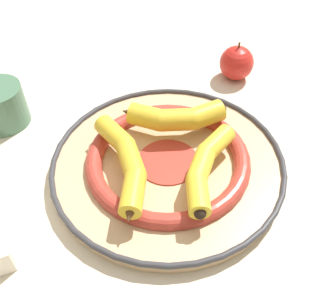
# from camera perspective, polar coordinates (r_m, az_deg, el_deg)

# --- Properties ---
(ground_plane) EXTENTS (2.80, 2.80, 0.00)m
(ground_plane) POSITION_cam_1_polar(r_m,az_deg,el_deg) (0.63, 0.75, -4.78)
(ground_plane) COLOR beige
(decorative_bowl) EXTENTS (0.38, 0.38, 0.04)m
(decorative_bowl) POSITION_cam_1_polar(r_m,az_deg,el_deg) (0.64, -0.00, -1.36)
(decorative_bowl) COLOR tan
(decorative_bowl) RESTS_ON ground_plane
(banana_a) EXTENTS (0.16, 0.13, 0.03)m
(banana_a) POSITION_cam_1_polar(r_m,az_deg,el_deg) (0.59, 5.54, -1.67)
(banana_a) COLOR yellow
(banana_a) RESTS_ON decorative_bowl
(banana_b) EXTENTS (0.09, 0.21, 0.03)m
(banana_b) POSITION_cam_1_polar(r_m,az_deg,el_deg) (0.60, -6.09, -1.32)
(banana_b) COLOR gold
(banana_b) RESTS_ON decorative_bowl
(banana_c) EXTENTS (0.16, 0.12, 0.04)m
(banana_c) POSITION_cam_1_polar(r_m,az_deg,el_deg) (0.66, 0.92, 5.28)
(banana_c) COLOR gold
(banana_c) RESTS_ON decorative_bowl
(apple) EXTENTS (0.07, 0.07, 0.08)m
(apple) POSITION_cam_1_polar(r_m,az_deg,el_deg) (0.84, 9.92, 12.82)
(apple) COLOR red
(apple) RESTS_ON ground_plane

